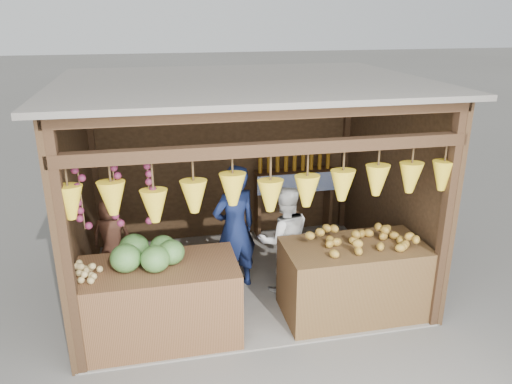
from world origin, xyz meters
TOP-DOWN VIEW (x-y plane):
  - ground at (0.00, 0.00)m, footprint 80.00×80.00m
  - stall_structure at (-0.03, -0.04)m, footprint 4.30×3.30m
  - back_shelf at (1.05, 1.28)m, footprint 1.25×0.32m
  - counter_left at (-1.16, -1.05)m, footprint 1.75×0.85m
  - counter_right at (1.10, -1.03)m, footprint 1.63×0.85m
  - stool at (-1.65, -0.04)m, footprint 0.34×0.34m
  - man_standing at (-0.15, -0.16)m, footprint 0.71×0.59m
  - woman_standing at (0.45, -0.35)m, footprint 0.69×0.54m
  - vendor_seated at (-1.65, -0.04)m, footprint 0.55×0.43m
  - melon_pile at (-1.18, -0.99)m, footprint 1.00×0.50m
  - tanfruit_pile at (-1.82, -1.13)m, footprint 0.34×0.40m
  - mango_pile at (1.17, -1.04)m, footprint 1.40×0.64m

SIDE VIEW (x-z plane):
  - ground at x=0.00m, z-range 0.00..0.00m
  - stool at x=-1.65m, z-range 0.00..0.32m
  - counter_left at x=-1.16m, z-range 0.00..0.89m
  - counter_right at x=1.10m, z-range 0.00..0.89m
  - woman_standing at x=0.45m, z-range 0.00..1.41m
  - vendor_seated at x=-1.65m, z-range 0.32..1.32m
  - man_standing at x=-0.15m, z-range 0.00..1.67m
  - back_shelf at x=1.05m, z-range 0.21..1.54m
  - tanfruit_pile at x=-1.82m, z-range 0.89..1.02m
  - mango_pile at x=1.17m, z-range 0.89..1.11m
  - melon_pile at x=-1.18m, z-range 0.89..1.21m
  - stall_structure at x=-0.03m, z-range 0.34..3.00m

